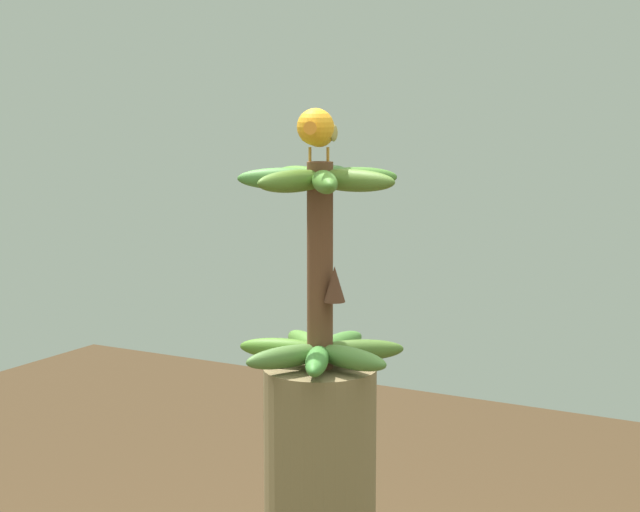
% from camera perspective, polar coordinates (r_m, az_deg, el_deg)
% --- Properties ---
extents(banana_bunch, '(0.28, 0.29, 0.35)m').
position_cam_1_polar(banana_bunch, '(1.87, 0.02, -0.55)').
color(banana_bunch, brown).
rests_on(banana_bunch, banana_tree).
extents(perched_bird, '(0.20, 0.10, 0.09)m').
position_cam_1_polar(perched_bird, '(1.84, -0.12, 6.46)').
color(perched_bird, '#C68933').
rests_on(perched_bird, banana_bunch).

